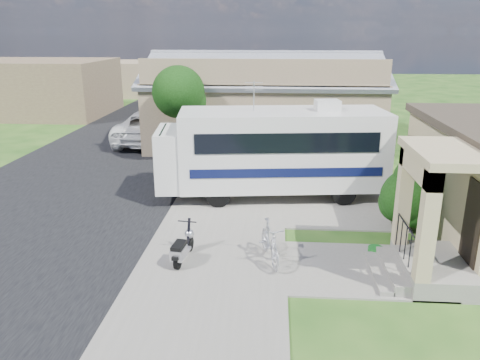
# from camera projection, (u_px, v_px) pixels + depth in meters

# --- Properties ---
(ground) EXTENTS (120.00, 120.00, 0.00)m
(ground) POSITION_uv_depth(u_px,v_px,m) (251.00, 249.00, 13.52)
(ground) COLOR #194111
(street_slab) EXTENTS (9.00, 80.00, 0.02)m
(street_slab) POSITION_uv_depth(u_px,v_px,m) (113.00, 156.00, 23.55)
(street_slab) COLOR black
(street_slab) RESTS_ON ground
(sidewalk_slab) EXTENTS (4.00, 80.00, 0.06)m
(sidewalk_slab) POSITION_uv_depth(u_px,v_px,m) (241.00, 158.00, 23.08)
(sidewalk_slab) COLOR slate
(sidewalk_slab) RESTS_ON ground
(driveway_slab) EXTENTS (7.00, 6.00, 0.05)m
(driveway_slab) POSITION_uv_depth(u_px,v_px,m) (297.00, 197.00, 17.68)
(driveway_slab) COLOR slate
(driveway_slab) RESTS_ON ground
(walk_slab) EXTENTS (4.00, 3.00, 0.05)m
(walk_slab) POSITION_uv_depth(u_px,v_px,m) (362.00, 269.00, 12.35)
(walk_slab) COLOR slate
(walk_slab) RESTS_ON ground
(warehouse) EXTENTS (12.50, 8.40, 5.04)m
(warehouse) POSITION_uv_depth(u_px,v_px,m) (264.00, 107.00, 26.19)
(warehouse) COLOR #7C6B4D
(warehouse) RESTS_ON ground
(distant_bldg_far) EXTENTS (10.00, 8.00, 4.00)m
(distant_bldg_far) POSITION_uv_depth(u_px,v_px,m) (40.00, 88.00, 35.02)
(distant_bldg_far) COLOR brown
(distant_bldg_far) RESTS_ON ground
(distant_bldg_near) EXTENTS (8.00, 7.00, 3.20)m
(distant_bldg_near) POSITION_uv_depth(u_px,v_px,m) (118.00, 78.00, 46.40)
(distant_bldg_near) COLOR #7C6B4D
(distant_bldg_near) RESTS_ON ground
(street_tree_a) EXTENTS (2.44, 2.40, 4.58)m
(street_tree_a) POSITION_uv_depth(u_px,v_px,m) (181.00, 95.00, 21.39)
(street_tree_a) COLOR black
(street_tree_a) RESTS_ON ground
(street_tree_b) EXTENTS (2.44, 2.40, 4.73)m
(street_tree_b) POSITION_uv_depth(u_px,v_px,m) (210.00, 73.00, 30.85)
(street_tree_b) COLOR black
(street_tree_b) RESTS_ON ground
(street_tree_c) EXTENTS (2.44, 2.40, 4.42)m
(street_tree_c) POSITION_uv_depth(u_px,v_px,m) (225.00, 67.00, 39.49)
(street_tree_c) COLOR black
(street_tree_c) RESTS_ON ground
(motorhome) EXTENTS (8.61, 3.61, 4.29)m
(motorhome) POSITION_uv_depth(u_px,v_px,m) (274.00, 149.00, 17.37)
(motorhome) COLOR silver
(motorhome) RESTS_ON ground
(shrub) EXTENTS (1.90, 1.82, 2.34)m
(shrub) POSITION_uv_depth(u_px,v_px,m) (410.00, 195.00, 14.46)
(shrub) COLOR black
(shrub) RESTS_ON ground
(scooter) EXTENTS (0.56, 1.51, 1.00)m
(scooter) POSITION_uv_depth(u_px,v_px,m) (182.00, 248.00, 12.58)
(scooter) COLOR black
(scooter) RESTS_ON ground
(bicycle) EXTENTS (0.97, 1.93, 1.12)m
(bicycle) POSITION_uv_depth(u_px,v_px,m) (270.00, 244.00, 12.56)
(bicycle) COLOR #B0B0B8
(bicycle) RESTS_ON ground
(pickup_truck) EXTENTS (3.24, 6.62, 1.81)m
(pickup_truck) POSITION_uv_depth(u_px,v_px,m) (153.00, 126.00, 26.45)
(pickup_truck) COLOR white
(pickup_truck) RESTS_ON ground
(van) EXTENTS (3.24, 5.73, 1.57)m
(van) POSITION_uv_depth(u_px,v_px,m) (175.00, 109.00, 32.85)
(van) COLOR white
(van) RESTS_ON ground
(garden_hose) EXTENTS (0.42, 0.42, 0.19)m
(garden_hose) POSITION_uv_depth(u_px,v_px,m) (375.00, 251.00, 13.19)
(garden_hose) COLOR #13621C
(garden_hose) RESTS_ON ground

